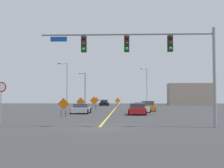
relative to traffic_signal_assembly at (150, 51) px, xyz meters
The scene contains 18 objects.
ground 6.00m from the traffic_signal_assembly, behind, with size 167.87×167.87×0.00m, color #38383A.
road_centre_stripe 47.03m from the traffic_signal_assembly, 94.07° to the left, with size 0.16×93.26×0.01m.
traffic_signal_assembly is the anchor object (origin of this frame).
stop_sign 11.44m from the traffic_signal_assembly, 168.11° to the left, with size 0.76×0.07×3.10m.
street_lamp_near_right 56.62m from the traffic_signal_assembly, 101.97° to the left, with size 1.72×0.24×8.21m.
street_lamp_near_left 58.16m from the traffic_signal_assembly, 85.96° to the left, with size 1.78×0.24×9.59m.
street_lamp_mid_left 36.78m from the traffic_signal_assembly, 109.58° to the left, with size 1.78×0.24×8.37m.
construction_sign_median_near 39.92m from the traffic_signal_assembly, 94.34° to the left, with size 1.20×0.22×1.95m.
construction_sign_right_lane 21.88m from the traffic_signal_assembly, 110.47° to the left, with size 1.20×0.22×1.98m.
construction_sign_right_shoulder 28.87m from the traffic_signal_assembly, 103.19° to the left, with size 1.32×0.11×2.13m.
construction_sign_left_shoulder 42.38m from the traffic_signal_assembly, 100.21° to the left, with size 1.27×0.08×2.09m.
construction_sign_left_lane 13.42m from the traffic_signal_assembly, 127.35° to the left, with size 1.21×0.19×1.92m.
car_black_far 52.37m from the traffic_signal_assembly, 97.12° to the left, with size 2.19×4.24×1.45m.
car_white_approaching 20.62m from the traffic_signal_assembly, 88.52° to the left, with size 2.27×4.07×1.31m.
car_red_near 15.40m from the traffic_signal_assembly, 90.73° to the left, with size 2.21×4.65×1.30m.
car_orange_distant 24.67m from the traffic_signal_assembly, 86.05° to the left, with size 2.13×4.63×1.47m.
car_silver_mid 18.79m from the traffic_signal_assembly, 112.45° to the left, with size 2.13×4.09×1.20m.
roadside_building_east 62.30m from the traffic_signal_assembly, 75.13° to the left, with size 11.90×5.06×5.75m.
Camera 1 is at (1.61, -19.41, 1.91)m, focal length 47.61 mm.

